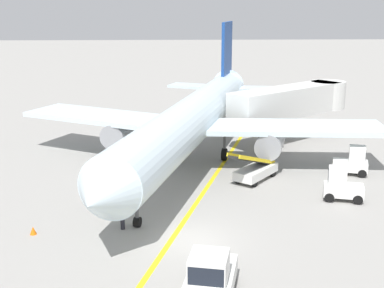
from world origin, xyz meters
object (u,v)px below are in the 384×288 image
jet_bridge (297,101)px  belt_loader_forward_hold (255,169)px  baggage_tug_near_wing (353,162)px  airliner (192,120)px  safety_cone_nose_right (33,230)px  safety_cone_nose_left (165,147)px  safety_cone_wingtip_left (129,201)px  pushback_tug (210,277)px  ground_crew_marshaller (122,213)px  baggage_tug_by_cargo_door (341,186)px

jet_bridge → belt_loader_forward_hold: size_ratio=2.49×
baggage_tug_near_wing → belt_loader_forward_hold: size_ratio=0.57×
airliner → safety_cone_nose_right: size_ratio=78.68×
safety_cone_nose_left → safety_cone_wingtip_left: 12.40m
pushback_tug → belt_loader_forward_hold: bearing=74.2°
safety_cone_nose_right → jet_bridge: bearing=46.0°
airliner → safety_cone_wingtip_left: size_ratio=78.68×
pushback_tug → baggage_tug_near_wing: (11.32, 15.82, -0.07)m
airliner → safety_cone_nose_left: 5.56m
belt_loader_forward_hold → ground_crew_marshaller: size_ratio=2.77×
airliner → baggage_tug_near_wing: airliner is taller
pushback_tug → safety_cone_nose_left: pushback_tug is taller
pushback_tug → baggage_tug_by_cargo_door: 14.12m
airliner → baggage_tug_by_cargo_door: size_ratio=13.03×
baggage_tug_near_wing → safety_cone_wingtip_left: baggage_tug_near_wing is taller
baggage_tug_by_cargo_door → safety_cone_nose_left: 16.32m
safety_cone_nose_right → ground_crew_marshaller: bearing=5.9°
airliner → belt_loader_forward_hold: airliner is taller
belt_loader_forward_hold → ground_crew_marshaller: (-8.42, -7.75, 0.13)m
baggage_tug_by_cargo_door → belt_loader_forward_hold: belt_loader_forward_hold is taller
safety_cone_nose_left → safety_cone_nose_right: bearing=-112.6°
pushback_tug → safety_cone_nose_left: size_ratio=8.93×
jet_bridge → baggage_tug_by_cargo_door: size_ratio=4.41×
jet_bridge → baggage_tug_near_wing: jet_bridge is taller
airliner → safety_cone_nose_right: (-8.94, -12.28, -3.20)m
ground_crew_marshaller → safety_cone_wingtip_left: 3.65m
airliner → jet_bridge: bearing=35.6°
airliner → pushback_tug: size_ratio=8.82×
ground_crew_marshaller → baggage_tug_near_wing: bearing=29.3°
pushback_tug → belt_loader_forward_hold: (4.21, 14.85, -0.22)m
jet_bridge → safety_cone_nose_left: jet_bridge is taller
belt_loader_forward_hold → safety_cone_wingtip_left: belt_loader_forward_hold is taller
safety_cone_wingtip_left → ground_crew_marshaller: bearing=-91.6°
belt_loader_forward_hold → ground_crew_marshaller: bearing=-137.4°
pushback_tug → safety_cone_nose_left: 23.03m
safety_cone_nose_right → baggage_tug_near_wing: bearing=24.5°
baggage_tug_near_wing → baggage_tug_by_cargo_door: same height
safety_cone_nose_right → safety_cone_wingtip_left: (4.78, 4.07, 0.00)m
pushback_tug → safety_cone_nose_right: bearing=143.3°
jet_bridge → safety_cone_nose_right: size_ratio=26.61×
airliner → pushback_tug: 19.05m
baggage_tug_by_cargo_door → ground_crew_marshaller: size_ratio=1.56×
jet_bridge → ground_crew_marshaller: (-13.76, -18.60, -2.63)m
jet_bridge → safety_cone_nose_right: bearing=-134.0°
baggage_tug_by_cargo_door → belt_loader_forward_hold: size_ratio=0.56×
baggage_tug_near_wing → baggage_tug_by_cargo_door: (-2.38, -4.90, 0.00)m
airliner → baggage_tug_near_wing: size_ratio=12.90×
baggage_tug_by_cargo_door → ground_crew_marshaller: bearing=-163.8°
safety_cone_nose_right → baggage_tug_by_cargo_door: bearing=13.6°
baggage_tug_by_cargo_door → safety_cone_nose_left: bearing=132.6°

